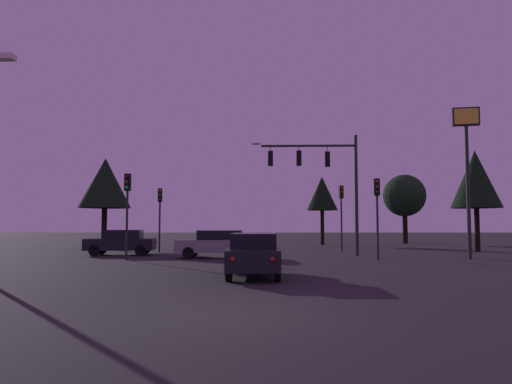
% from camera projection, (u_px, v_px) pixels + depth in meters
% --- Properties ---
extents(ground_plane, '(168.00, 168.00, 0.00)m').
position_uv_depth(ground_plane, '(251.00, 250.00, 33.79)').
color(ground_plane, black).
rests_on(ground_plane, ground).
extents(traffic_signal_mast_arm, '(6.32, 0.43, 7.17)m').
position_uv_depth(traffic_signal_mast_arm, '(323.00, 171.00, 28.10)').
color(traffic_signal_mast_arm, '#232326').
rests_on(traffic_signal_mast_arm, ground).
extents(traffic_light_corner_left, '(0.33, 0.37, 4.25)m').
position_uv_depth(traffic_light_corner_left, '(377.00, 202.00, 24.77)').
color(traffic_light_corner_left, '#232326').
rests_on(traffic_light_corner_left, ground).
extents(traffic_light_corner_right, '(0.33, 0.37, 4.49)m').
position_uv_depth(traffic_light_corner_right, '(127.00, 199.00, 24.65)').
color(traffic_light_corner_right, '#232326').
rests_on(traffic_light_corner_right, ground).
extents(traffic_light_median, '(0.35, 0.38, 4.27)m').
position_uv_depth(traffic_light_median, '(160.00, 207.00, 31.59)').
color(traffic_light_median, '#232326').
rests_on(traffic_light_median, ground).
extents(traffic_light_far_side, '(0.35, 0.38, 4.60)m').
position_uv_depth(traffic_light_far_side, '(341.00, 205.00, 33.25)').
color(traffic_light_far_side, '#232326').
rests_on(traffic_light_far_side, ground).
extents(car_nearside_lane, '(1.77, 4.06, 1.52)m').
position_uv_depth(car_nearside_lane, '(254.00, 254.00, 16.39)').
color(car_nearside_lane, black).
rests_on(car_nearside_lane, ground).
extents(car_crossing_left, '(4.59, 1.79, 1.52)m').
position_uv_depth(car_crossing_left, '(218.00, 243.00, 26.01)').
color(car_crossing_left, gray).
rests_on(car_crossing_left, ground).
extents(car_crossing_right, '(4.21, 2.19, 1.52)m').
position_uv_depth(car_crossing_right, '(121.00, 242.00, 28.44)').
color(car_crossing_right, black).
rests_on(car_crossing_right, ground).
extents(store_sign_illuminated, '(1.42, 0.49, 8.18)m').
position_uv_depth(store_sign_illuminated, '(467.00, 149.00, 25.48)').
color(store_sign_illuminated, '#232326').
rests_on(store_sign_illuminated, ground).
extents(tree_behind_sign, '(2.89, 2.89, 6.36)m').
position_uv_depth(tree_behind_sign, '(322.00, 194.00, 44.16)').
color(tree_behind_sign, black).
rests_on(tree_behind_sign, ground).
extents(tree_left_far, '(3.42, 3.42, 7.06)m').
position_uv_depth(tree_left_far, '(476.00, 179.00, 33.15)').
color(tree_left_far, black).
rests_on(tree_left_far, ground).
extents(tree_center_horizon, '(3.91, 3.91, 6.95)m').
position_uv_depth(tree_center_horizon, '(105.00, 183.00, 36.16)').
color(tree_center_horizon, black).
rests_on(tree_center_horizon, ground).
extents(tree_right_cluster, '(4.19, 4.19, 6.86)m').
position_uv_depth(tree_right_cluster, '(404.00, 196.00, 47.17)').
color(tree_right_cluster, black).
rests_on(tree_right_cluster, ground).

